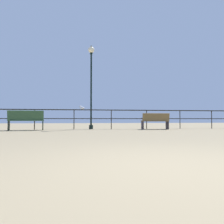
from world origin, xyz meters
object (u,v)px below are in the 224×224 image
at_px(bench_near_right, 155,120).
at_px(seagull_on_rail, 82,108).
at_px(lamppost_center, 91,74).
at_px(bench_near_left, 26,119).

xyz_separation_m(bench_near_right, seagull_on_rail, (-3.82, 0.71, 0.66)).
distance_m(bench_near_right, lamppost_center, 4.26).
relative_size(bench_near_right, seagull_on_rail, 4.44).
distance_m(bench_near_left, lamppost_center, 4.13).
bearing_deg(seagull_on_rail, bench_near_left, -165.01).
relative_size(bench_near_left, bench_near_right, 1.14).
bearing_deg(lamppost_center, seagull_on_rail, -155.42).
xyz_separation_m(bench_near_left, lamppost_center, (3.19, 0.95, 2.46)).
height_order(bench_near_left, seagull_on_rail, seagull_on_rail).
height_order(bench_near_right, seagull_on_rail, seagull_on_rail).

